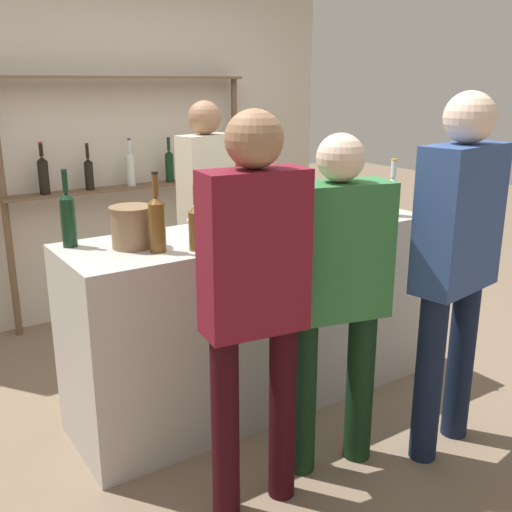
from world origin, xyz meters
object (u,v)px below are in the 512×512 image
object	(u,v)px
counter_bottle_1	(392,195)
wine_glass	(195,213)
server_behind_counter	(207,202)
counter_bottle_3	(239,200)
ice_bucket	(132,227)
customer_left	(254,287)
customer_right	(457,251)
cork_jar	(286,206)
counter_bottle_0	(157,222)
customer_center	(336,284)
counter_bottle_5	(197,225)
counter_bottle_2	(68,217)
counter_bottle_4	(246,210)

from	to	relation	value
counter_bottle_1	wine_glass	world-z (taller)	counter_bottle_1
counter_bottle_1	server_behind_counter	distance (m)	1.27
counter_bottle_3	server_behind_counter	xyz separation A→B (m)	(0.21, 0.75, -0.15)
ice_bucket	customer_left	distance (m)	0.81
customer_right	server_behind_counter	distance (m)	1.85
wine_glass	cork_jar	bearing A→B (deg)	9.74
counter_bottle_0	ice_bucket	distance (m)	0.16
cork_jar	customer_center	size ratio (longest dim) A/B	0.10
counter_bottle_5	customer_center	distance (m)	0.70
server_behind_counter	wine_glass	bearing A→B (deg)	-45.60
counter_bottle_0	wine_glass	size ratio (longest dim) A/B	2.07
counter_bottle_0	counter_bottle_1	xyz separation A→B (m)	(1.49, -0.05, -0.02)
wine_glass	customer_left	xyz separation A→B (m)	(-0.14, -0.75, -0.15)
customer_center	customer_right	size ratio (longest dim) A/B	0.90
customer_left	customer_right	bearing A→B (deg)	-91.01
counter_bottle_2	wine_glass	bearing A→B (deg)	-20.28
counter_bottle_2	customer_center	bearing A→B (deg)	-45.46
server_behind_counter	counter_bottle_2	bearing A→B (deg)	-71.94
counter_bottle_3	cork_jar	xyz separation A→B (m)	(0.29, -0.06, -0.05)
customer_center	counter_bottle_2	bearing A→B (deg)	58.82
counter_bottle_0	wine_glass	bearing A→B (deg)	22.87
server_behind_counter	counter_bottle_0	bearing A→B (deg)	-52.56
cork_jar	customer_left	distance (m)	1.17
counter_bottle_4	cork_jar	bearing A→B (deg)	26.30
counter_bottle_3	counter_bottle_5	size ratio (longest dim) A/B	1.04
counter_bottle_2	customer_right	size ratio (longest dim) A/B	0.21
ice_bucket	customer_right	size ratio (longest dim) A/B	0.12
counter_bottle_4	server_behind_counter	size ratio (longest dim) A/B	0.21
customer_center	server_behind_counter	bearing A→B (deg)	5.58
counter_bottle_0	cork_jar	xyz separation A→B (m)	(0.91, 0.22, -0.07)
counter_bottle_5	customer_center	bearing A→B (deg)	-51.30
counter_bottle_5	customer_right	world-z (taller)	customer_right
counter_bottle_5	customer_left	world-z (taller)	customer_left
customer_center	customer_left	xyz separation A→B (m)	(-0.47, -0.04, 0.09)
counter_bottle_1	counter_bottle_3	xyz separation A→B (m)	(-0.86, 0.33, 0.01)
customer_center	counter_bottle_4	bearing A→B (deg)	21.91
ice_bucket	customer_right	xyz separation A→B (m)	(1.21, -0.93, -0.09)
counter_bottle_5	cork_jar	distance (m)	0.80
customer_left	counter_bottle_5	bearing A→B (deg)	2.64
counter_bottle_4	counter_bottle_5	distance (m)	0.35
counter_bottle_3	customer_left	distance (m)	1.06
ice_bucket	customer_center	size ratio (longest dim) A/B	0.13
wine_glass	customer_left	world-z (taller)	customer_left
ice_bucket	counter_bottle_5	bearing A→B (deg)	-41.98
customer_right	server_behind_counter	xyz separation A→B (m)	(-0.31, 1.82, -0.03)
counter_bottle_3	counter_bottle_0	bearing A→B (deg)	-155.96
counter_bottle_2	wine_glass	size ratio (longest dim) A/B	2.06
counter_bottle_0	server_behind_counter	xyz separation A→B (m)	(0.83, 1.02, -0.16)
counter_bottle_1	counter_bottle_2	size ratio (longest dim) A/B	0.90
counter_bottle_2	server_behind_counter	world-z (taller)	server_behind_counter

